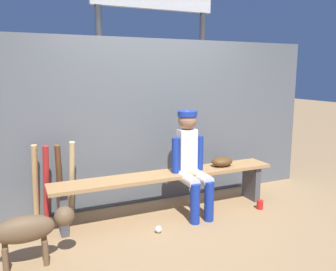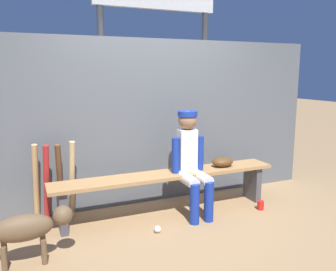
# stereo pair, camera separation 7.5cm
# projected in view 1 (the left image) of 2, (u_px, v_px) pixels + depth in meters

# --- Properties ---
(ground_plane) EXTENTS (30.00, 30.00, 0.00)m
(ground_plane) POSITION_uv_depth(u_px,v_px,m) (168.00, 213.00, 4.18)
(ground_plane) COLOR #9E7A51
(chainlink_fence) EXTENTS (4.66, 0.03, 2.08)m
(chainlink_fence) POSITION_uv_depth(u_px,v_px,m) (153.00, 122.00, 4.42)
(chainlink_fence) COLOR #595E63
(chainlink_fence) RESTS_ON ground_plane
(dugout_bench) EXTENTS (2.73, 0.36, 0.50)m
(dugout_bench) POSITION_uv_depth(u_px,v_px,m) (168.00, 182.00, 4.11)
(dugout_bench) COLOR #AD7F4C
(dugout_bench) RESTS_ON ground_plane
(player_seated) EXTENTS (0.41, 0.55, 1.22)m
(player_seated) POSITION_uv_depth(u_px,v_px,m) (191.00, 159.00, 4.05)
(player_seated) COLOR silver
(player_seated) RESTS_ON ground_plane
(baseball_glove) EXTENTS (0.28, 0.20, 0.12)m
(baseball_glove) POSITION_uv_depth(u_px,v_px,m) (222.00, 162.00, 4.38)
(baseball_glove) COLOR #593819
(baseball_glove) RESTS_ON dugout_bench
(bat_wood_natural) EXTENTS (0.10, 0.24, 0.92)m
(bat_wood_natural) POSITION_uv_depth(u_px,v_px,m) (72.00, 180.00, 3.95)
(bat_wood_natural) COLOR tan
(bat_wood_natural) RESTS_ON ground_plane
(bat_wood_dark) EXTENTS (0.10, 0.25, 0.89)m
(bat_wood_dark) POSITION_uv_depth(u_px,v_px,m) (59.00, 181.00, 3.97)
(bat_wood_dark) COLOR brown
(bat_wood_dark) RESTS_ON ground_plane
(bat_aluminum_red) EXTENTS (0.10, 0.20, 0.90)m
(bat_aluminum_red) POSITION_uv_depth(u_px,v_px,m) (46.00, 184.00, 3.83)
(bat_aluminum_red) COLOR #B22323
(bat_aluminum_red) RESTS_ON ground_plane
(bat_wood_tan) EXTENTS (0.09, 0.22, 0.91)m
(bat_wood_tan) POSITION_uv_depth(u_px,v_px,m) (35.00, 184.00, 3.85)
(bat_wood_tan) COLOR tan
(bat_wood_tan) RESTS_ON ground_plane
(baseball) EXTENTS (0.07, 0.07, 0.07)m
(baseball) POSITION_uv_depth(u_px,v_px,m) (158.00, 229.00, 3.67)
(baseball) COLOR white
(baseball) RESTS_ON ground_plane
(cup_on_ground) EXTENTS (0.08, 0.08, 0.11)m
(cup_on_ground) POSITION_uv_depth(u_px,v_px,m) (260.00, 205.00, 4.30)
(cup_on_ground) COLOR red
(cup_on_ground) RESTS_ON ground_plane
(cup_on_bench) EXTENTS (0.08, 0.08, 0.11)m
(cup_on_bench) POSITION_uv_depth(u_px,v_px,m) (198.00, 164.00, 4.29)
(cup_on_bench) COLOR red
(cup_on_bench) RESTS_ON dugout_bench
(scoreboard) EXTENTS (2.26, 0.27, 3.59)m
(scoreboard) POSITION_uv_depth(u_px,v_px,m) (158.00, 16.00, 5.44)
(scoreboard) COLOR #3F3F42
(scoreboard) RESTS_ON ground_plane
(dog) EXTENTS (0.84, 0.20, 0.49)m
(dog) POSITION_uv_depth(u_px,v_px,m) (31.00, 229.00, 3.01)
(dog) COLOR brown
(dog) RESTS_ON ground_plane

